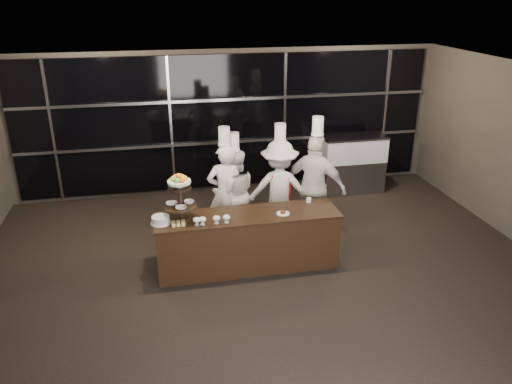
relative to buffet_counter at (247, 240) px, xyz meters
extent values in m
plane|color=black|center=(0.24, -1.63, -0.47)|extent=(10.00, 10.00, 0.00)
plane|color=black|center=(0.24, -1.63, 2.53)|extent=(10.00, 10.00, 0.00)
plane|color=#473F38|center=(0.24, 3.37, 1.03)|extent=(9.00, 0.00, 9.00)
cube|color=black|center=(0.24, 3.31, 1.03)|extent=(8.60, 0.04, 2.80)
cube|color=#A5A5AA|center=(0.24, 3.26, 0.63)|extent=(8.60, 0.06, 0.06)
cube|color=#A5A5AA|center=(0.24, 3.26, 1.53)|extent=(8.60, 0.06, 0.06)
cube|color=#A5A5AA|center=(-3.26, 3.28, 1.03)|extent=(0.05, 0.05, 2.80)
cube|color=#A5A5AA|center=(-0.96, 3.28, 1.03)|extent=(0.05, 0.05, 2.80)
cube|color=#A5A5AA|center=(1.44, 3.28, 1.03)|extent=(0.05, 0.05, 2.80)
cube|color=#A5A5AA|center=(3.74, 3.28, 1.03)|extent=(0.05, 0.05, 2.80)
cube|color=black|center=(0.00, 0.00, -0.02)|extent=(2.80, 0.70, 0.90)
cube|color=black|center=(0.00, 0.00, 0.44)|extent=(2.84, 0.74, 0.03)
cylinder|color=black|center=(-1.00, 0.00, 0.47)|extent=(0.24, 0.24, 0.03)
cylinder|color=black|center=(-1.00, 0.00, 0.80)|extent=(0.06, 0.06, 0.70)
cylinder|color=black|center=(-1.00, 0.00, 0.67)|extent=(0.48, 0.48, 0.02)
cylinder|color=black|center=(-1.00, 0.00, 0.97)|extent=(0.34, 0.34, 0.02)
cylinder|color=white|center=(-1.00, 0.00, 1.02)|extent=(0.10, 0.10, 0.06)
cylinder|color=white|center=(-1.00, 0.00, 1.07)|extent=(0.34, 0.34, 0.04)
sphere|color=orange|center=(-0.92, 0.00, 1.11)|extent=(0.09, 0.09, 0.09)
sphere|color=#88BB30|center=(-0.96, 0.07, 1.11)|extent=(0.09, 0.09, 0.09)
sphere|color=orange|center=(-1.04, 0.07, 1.11)|extent=(0.09, 0.09, 0.09)
sphere|color=gold|center=(-1.08, 0.00, 1.11)|extent=(0.09, 0.09, 0.09)
sphere|color=#5DAC2C|center=(-1.04, -0.07, 1.11)|extent=(0.09, 0.09, 0.09)
sphere|color=orange|center=(-0.96, -0.07, 1.11)|extent=(0.09, 0.09, 0.09)
sphere|color=orange|center=(-1.00, 0.00, 1.15)|extent=(0.09, 0.09, 0.09)
imported|color=white|center=(-1.13, 0.06, 0.71)|extent=(0.16, 0.16, 0.04)
imported|color=white|center=(-0.87, 0.06, 0.71)|extent=(0.15, 0.15, 0.05)
imported|color=white|center=(-1.00, -0.12, 0.71)|extent=(0.16, 0.16, 0.04)
cylinder|color=silver|center=(-0.79, -0.22, 0.46)|extent=(0.07, 0.07, 0.01)
cylinder|color=silver|center=(-0.79, -0.22, 0.49)|extent=(0.02, 0.02, 0.05)
ellipsoid|color=silver|center=(-0.79, -0.22, 0.54)|extent=(0.11, 0.11, 0.08)
ellipsoid|color=green|center=(-0.79, -0.22, 0.54)|extent=(0.08, 0.08, 0.05)
cylinder|color=silver|center=(-0.71, -0.22, 0.46)|extent=(0.07, 0.07, 0.01)
cylinder|color=silver|center=(-0.71, -0.22, 0.49)|extent=(0.02, 0.02, 0.05)
ellipsoid|color=silver|center=(-0.71, -0.22, 0.54)|extent=(0.11, 0.11, 0.08)
ellipsoid|color=#B61D04|center=(-0.71, -0.22, 0.54)|extent=(0.08, 0.08, 0.05)
cylinder|color=silver|center=(-0.50, -0.22, 0.46)|extent=(0.07, 0.07, 0.01)
cylinder|color=silver|center=(-0.50, -0.22, 0.49)|extent=(0.02, 0.02, 0.05)
ellipsoid|color=silver|center=(-0.50, -0.22, 0.54)|extent=(0.11, 0.11, 0.08)
ellipsoid|color=beige|center=(-0.50, -0.22, 0.54)|extent=(0.08, 0.08, 0.05)
cylinder|color=silver|center=(-0.35, -0.22, 0.46)|extent=(0.07, 0.07, 0.01)
cylinder|color=silver|center=(-0.35, -0.22, 0.49)|extent=(0.02, 0.02, 0.05)
ellipsoid|color=silver|center=(-0.35, -0.22, 0.54)|extent=(0.11, 0.11, 0.08)
ellipsoid|color=#4C2916|center=(-0.35, -0.22, 0.54)|extent=(0.08, 0.08, 0.05)
cylinder|color=white|center=(-1.31, -0.05, 0.46)|extent=(0.30, 0.30, 0.01)
cylinder|color=white|center=(-1.31, -0.05, 0.51)|extent=(0.26, 0.26, 0.10)
cube|color=#FFE47C|center=(-1.13, -0.20, 0.48)|extent=(0.06, 0.06, 0.05)
cube|color=#FFE47C|center=(-1.06, -0.20, 0.48)|extent=(0.06, 0.06, 0.05)
cube|color=#FFE47C|center=(-0.99, -0.20, 0.48)|extent=(0.06, 0.06, 0.05)
cube|color=#FFE47C|center=(-1.13, -0.13, 0.48)|extent=(0.06, 0.06, 0.05)
cube|color=#FFE47C|center=(-1.06, -0.13, 0.48)|extent=(0.06, 0.06, 0.05)
cube|color=#FFE47C|center=(-0.99, -0.13, 0.48)|extent=(0.06, 0.06, 0.05)
cylinder|color=white|center=(0.54, -0.10, 0.46)|extent=(0.20, 0.20, 0.01)
cylinder|color=#4C2814|center=(0.54, -0.10, 0.49)|extent=(0.08, 0.08, 0.04)
cylinder|color=white|center=(1.06, 0.25, 0.49)|extent=(0.08, 0.08, 0.07)
cube|color=#A5A5AA|center=(2.80, 2.67, -0.12)|extent=(1.34, 0.58, 0.70)
cube|color=silver|center=(2.80, 2.67, 0.48)|extent=(1.34, 0.58, 0.50)
cube|color=#FFC67F|center=(2.80, 2.67, 0.48)|extent=(1.25, 0.48, 0.40)
cube|color=#A5A5AA|center=(2.80, 2.67, 0.75)|extent=(1.36, 0.59, 0.04)
imported|color=white|center=(-0.18, 1.05, 0.40)|extent=(0.63, 0.42, 1.73)
cylinder|color=white|center=(-0.18, 1.05, 1.41)|extent=(0.19, 0.19, 0.30)
cylinder|color=white|center=(-0.18, 1.05, 1.27)|extent=(0.21, 0.21, 0.03)
imported|color=silver|center=(-0.01, 1.15, 0.33)|extent=(0.78, 0.61, 1.59)
cylinder|color=white|center=(-0.01, 1.15, 1.28)|extent=(0.19, 0.19, 0.30)
cylinder|color=white|center=(-0.01, 1.15, 1.13)|extent=(0.21, 0.21, 0.03)
imported|color=silver|center=(0.76, 1.00, 0.41)|extent=(1.24, 0.86, 1.75)
cylinder|color=white|center=(0.76, 1.00, 1.43)|extent=(0.19, 0.19, 0.30)
cylinder|color=white|center=(0.76, 1.00, 1.29)|extent=(0.21, 0.21, 0.03)
cube|color=#B0120D|center=(0.76, 0.88, 0.41)|extent=(0.34, 0.03, 0.65)
imported|color=white|center=(1.34, 0.80, 0.47)|extent=(1.16, 1.03, 1.88)
cylinder|color=white|center=(1.34, 0.80, 1.57)|extent=(0.19, 0.19, 0.30)
cylinder|color=white|center=(1.34, 0.80, 1.42)|extent=(0.21, 0.21, 0.03)
camera|label=1|loc=(-1.27, -6.80, 3.69)|focal=35.00mm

